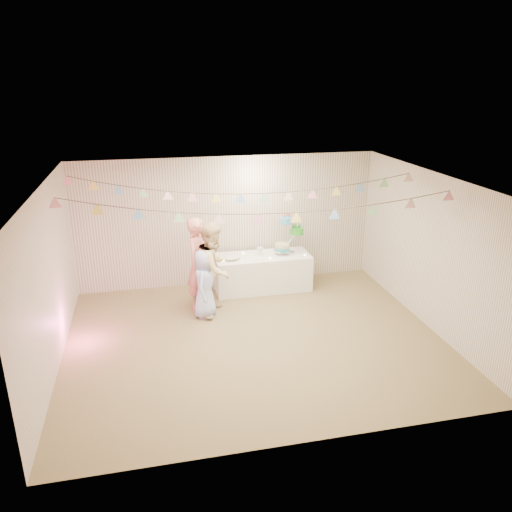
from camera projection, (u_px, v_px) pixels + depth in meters
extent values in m
plane|color=brown|center=(255.00, 339.00, 8.13)|extent=(6.00, 6.00, 0.00)
plane|color=white|center=(255.00, 182.00, 7.24)|extent=(6.00, 6.00, 0.00)
plane|color=silver|center=(228.00, 221.00, 9.98)|extent=(6.00, 6.00, 0.00)
plane|color=silver|center=(304.00, 346.00, 5.40)|extent=(6.00, 6.00, 0.00)
plane|color=silver|center=(49.00, 282.00, 7.07)|extent=(5.00, 5.00, 0.00)
plane|color=silver|center=(430.00, 251.00, 8.30)|extent=(5.00, 5.00, 0.00)
cube|color=white|center=(262.00, 272.00, 9.96)|extent=(1.88, 0.75, 0.71)
cylinder|color=white|center=(230.00, 256.00, 9.64)|extent=(0.38, 0.38, 0.02)
imported|color=#E28276|center=(199.00, 264.00, 9.00)|extent=(0.69, 0.75, 1.71)
imported|color=#DEC089|center=(214.00, 268.00, 8.81)|extent=(0.95, 1.02, 1.69)
imported|color=#B4C6FF|center=(205.00, 283.00, 8.73)|extent=(0.60, 0.71, 1.25)
cylinder|color=#FFD88C|center=(224.00, 260.00, 9.53)|extent=(0.04, 0.04, 0.03)
cylinder|color=#FFD88C|center=(243.00, 253.00, 9.93)|extent=(0.04, 0.04, 0.03)
cylinder|color=#FFD88C|center=(270.00, 258.00, 9.65)|extent=(0.04, 0.04, 0.03)
cylinder|color=#FFD88C|center=(277.00, 250.00, 10.11)|extent=(0.04, 0.04, 0.03)
cylinder|color=#FFD88C|center=(305.00, 255.00, 9.84)|extent=(0.04, 0.04, 0.03)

